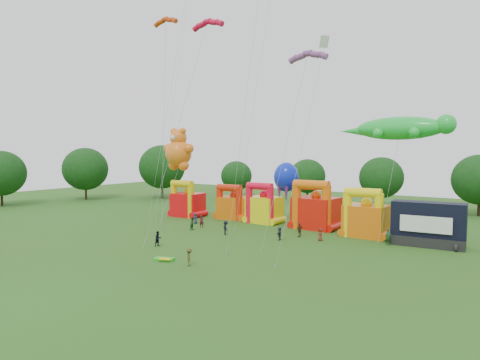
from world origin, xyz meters
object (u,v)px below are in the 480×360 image
Objects in this scene: bouncy_castle_2 at (263,207)px; bouncy_castle_0 at (187,203)px; spectator_4 at (300,230)px; teddy_bear_kite at (173,178)px; octopus_kite at (286,194)px; stage_trailer at (428,225)px; spectator_0 at (196,218)px; gecko_kite at (396,148)px.

bouncy_castle_0 is at bearing -172.92° from bouncy_castle_2.
bouncy_castle_0 is at bearing -84.11° from spectator_4.
teddy_bear_kite reaches higher than bouncy_castle_0.
bouncy_castle_0 is 0.66× the size of octopus_kite.
stage_trailer is 31.71m from spectator_0.
spectator_0 is (-27.16, -5.70, -10.33)m from gecko_kite.
spectator_4 reaches higher than spectator_0.
teddy_bear_kite is 9.21× the size of spectator_0.
stage_trailer is 14.88m from spectator_4.
teddy_bear_kite is at bearing -122.16° from bouncy_castle_0.
octopus_kite is 13.97m from spectator_0.
spectator_0 is (-10.87, -8.04, -3.54)m from octopus_kite.
bouncy_castle_0 is 0.40× the size of gecko_kite.
teddy_bear_kite is (-38.44, -0.96, 3.89)m from stage_trailer.
spectator_0 is at bearing -38.59° from bouncy_castle_0.
bouncy_castle_2 is at bearing 7.08° from bouncy_castle_0.
bouncy_castle_2 is at bearing 57.19° from spectator_0.
bouncy_castle_2 is at bearing -149.28° from octopus_kite.
gecko_kite is (34.13, 3.04, 4.80)m from teddy_bear_kite.
octopus_kite reaches higher than bouncy_castle_0.
bouncy_castle_0 is 0.75× the size of stage_trailer.
spectator_4 is at bearing -149.81° from gecko_kite.
bouncy_castle_2 is at bearing -107.35° from spectator_4.
octopus_kite is (17.84, 5.38, -1.98)m from teddy_bear_kite.
bouncy_castle_2 is 23.68m from stage_trailer.
bouncy_castle_0 is at bearing -178.08° from gecko_kite.
bouncy_castle_2 reaches higher than spectator_4.
teddy_bear_kite is at bearing -163.21° from octopus_kite.
teddy_bear_kite is 9.29m from spectator_0.
spectator_0 is (-7.93, -6.29, -1.54)m from bouncy_castle_2.
octopus_kite reaches higher than bouncy_castle_2.
gecko_kite reaches higher than spectator_0.
gecko_kite is at bearing -1.78° from bouncy_castle_2.
teddy_bear_kite reaches higher than octopus_kite.
octopus_kite is at bearing 16.79° from teddy_bear_kite.
bouncy_castle_0 reaches higher than spectator_4.
bouncy_castle_2 is 10.24m from spectator_0.
spectator_4 is (-10.02, -5.83, -10.23)m from gecko_kite.
stage_trailer is (37.22, -0.98, 0.14)m from bouncy_castle_0.
bouncy_castle_0 is at bearing -168.29° from octopus_kite.
spectator_4 is at bearing -165.34° from stage_trailer.
gecko_kite is (-4.30, 2.08, 8.70)m from stage_trailer.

